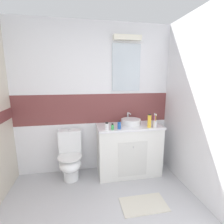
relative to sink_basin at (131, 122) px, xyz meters
name	(u,v)px	position (x,y,z in m)	size (l,w,h in m)	color
ground_plane	(105,224)	(-0.58, -0.99, -0.92)	(3.20, 3.48, 0.04)	#B2B2B7
wall_back_tiled	(95,99)	(-0.58, 0.26, 0.36)	(3.20, 0.20, 2.50)	white
wall_right_plain	(222,111)	(0.77, -0.99, 0.35)	(0.10, 3.48, 2.50)	white
vanity_cabinet	(129,149)	(-0.04, -0.04, -0.48)	(1.06, 0.51, 0.85)	silver
sink_basin	(131,122)	(0.00, 0.00, 0.00)	(0.32, 0.37, 0.18)	white
toilet	(70,157)	(-1.01, -0.03, -0.53)	(0.37, 0.50, 0.80)	white
toothbrush_cup	(155,123)	(0.33, -0.21, 0.01)	(0.06, 0.06, 0.22)	white
soap_dispenser	(119,125)	(-0.25, -0.20, 0.00)	(0.05, 0.05, 0.15)	#2659B2
lotion_bottle_short	(107,126)	(-0.44, -0.21, 0.00)	(0.06, 0.06, 0.12)	white
perfume_flask_small	(113,127)	(-0.35, -0.21, -0.01)	(0.04, 0.03, 0.09)	green
shampoo_bottle_tall	(149,121)	(0.24, -0.21, 0.05)	(0.06, 0.06, 0.22)	yellow
bath_mat	(144,204)	(-0.05, -0.82, -0.90)	(0.59, 0.35, 0.01)	beige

